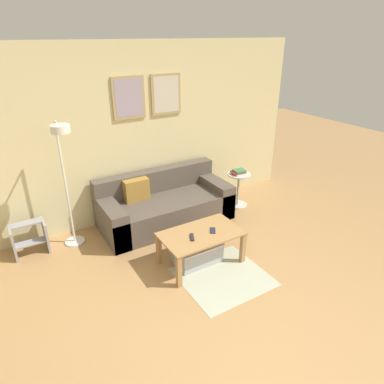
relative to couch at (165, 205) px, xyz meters
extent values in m
plane|color=tan|center=(-0.25, -2.64, -0.27)|extent=(16.00, 16.00, 0.00)
cube|color=beige|center=(-0.25, 0.46, 1.00)|extent=(5.60, 0.06, 2.55)
cube|color=tan|center=(-0.28, 0.41, 1.55)|extent=(0.47, 0.02, 0.57)
cube|color=#A393A8|center=(-0.28, 0.40, 1.55)|extent=(0.40, 0.01, 0.50)
cube|color=tan|center=(0.29, 0.41, 1.55)|extent=(0.47, 0.02, 0.57)
cube|color=beige|center=(0.29, 0.40, 1.55)|extent=(0.40, 0.01, 0.50)
cube|color=#B2B79E|center=(-0.01, -1.53, -0.27)|extent=(0.99, 0.93, 0.01)
cube|color=brown|center=(0.01, -0.04, -0.06)|extent=(1.93, 0.86, 0.41)
cube|color=brown|center=(0.01, 0.29, 0.31)|extent=(1.93, 0.20, 0.34)
cube|color=brown|center=(-0.84, -0.04, 0.00)|extent=(0.24, 0.86, 0.53)
cube|color=brown|center=(0.85, -0.04, 0.00)|extent=(0.24, 0.86, 0.53)
cube|color=#A87A33|center=(-0.38, 0.12, 0.30)|extent=(0.36, 0.14, 0.32)
cube|color=#AD7F4C|center=(-0.08, -1.15, 0.15)|extent=(0.98, 0.59, 0.02)
cube|color=#AD7F4C|center=(-0.53, -1.40, -0.07)|extent=(0.06, 0.06, 0.41)
cube|color=#AD7F4C|center=(0.37, -1.40, -0.07)|extent=(0.06, 0.06, 0.41)
cube|color=#AD7F4C|center=(-0.53, -0.89, -0.07)|extent=(0.06, 0.06, 0.41)
cube|color=#AD7F4C|center=(0.37, -0.89, -0.07)|extent=(0.06, 0.06, 0.41)
cube|color=#B2B2B7|center=(-0.11, -1.10, -0.15)|extent=(0.56, 0.37, 0.24)
cube|color=silver|center=(-0.11, -1.10, -0.02)|extent=(0.59, 0.39, 0.02)
cylinder|color=white|center=(-1.33, 0.13, -0.26)|extent=(0.26, 0.26, 0.02)
cylinder|color=white|center=(-1.33, 0.13, 0.58)|extent=(0.03, 0.03, 1.66)
cylinder|color=white|center=(-1.33, -0.01, 1.41)|extent=(0.02, 0.29, 0.02)
cylinder|color=white|center=(-1.33, -0.16, 1.38)|extent=(0.21, 0.21, 0.09)
cylinder|color=silver|center=(1.29, -0.13, -0.26)|extent=(0.32, 0.32, 0.01)
cylinder|color=silver|center=(1.29, -0.13, 0.01)|extent=(0.04, 0.04, 0.53)
cylinder|color=silver|center=(1.29, -0.13, 0.28)|extent=(0.38, 0.38, 0.02)
cube|color=silver|center=(1.29, -0.13, 0.30)|extent=(0.19, 0.18, 0.02)
cube|color=#B73333|center=(1.27, -0.12, 0.32)|extent=(0.23, 0.18, 0.03)
cube|color=#387F4C|center=(1.29, -0.14, 0.35)|extent=(0.19, 0.17, 0.03)
cube|color=#232328|center=(-0.23, -1.18, 0.17)|extent=(0.10, 0.15, 0.02)
cube|color=#1E2338|center=(0.07, -1.18, 0.16)|extent=(0.13, 0.15, 0.01)
cube|color=#99999E|center=(-2.06, 0.19, -0.07)|extent=(0.03, 0.32, 0.41)
cube|color=#99999E|center=(-1.67, 0.19, -0.07)|extent=(0.03, 0.32, 0.41)
cube|color=#99999E|center=(-1.87, 0.13, -0.10)|extent=(0.36, 0.14, 0.02)
cube|color=#99999E|center=(-1.87, 0.24, 0.13)|extent=(0.36, 0.14, 0.02)
camera|label=1|loc=(-1.99, -4.12, 2.36)|focal=32.00mm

